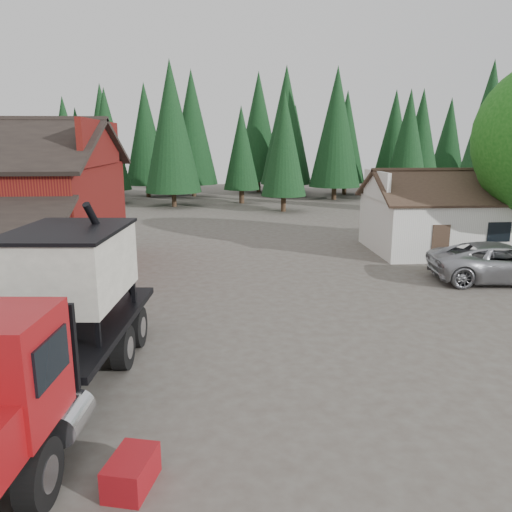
{
  "coord_description": "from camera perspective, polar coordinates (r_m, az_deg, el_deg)",
  "views": [
    {
      "loc": [
        0.53,
        -13.93,
        6.04
      ],
      "look_at": [
        1.8,
        4.52,
        1.8
      ],
      "focal_mm": 35.0,
      "sensor_mm": 36.0,
      "label": 1
    }
  ],
  "objects": [
    {
      "name": "ground",
      "position": [
        15.19,
        -5.72,
        -10.58
      ],
      "size": [
        120.0,
        120.0,
        0.0
      ],
      "primitive_type": "plane",
      "color": "#4A423A",
      "rests_on": "ground"
    },
    {
      "name": "farmhouse",
      "position": [
        29.99,
        20.72,
        3.69
      ],
      "size": [
        8.6,
        6.42,
        4.65
      ],
      "color": "silver",
      "rests_on": "ground"
    },
    {
      "name": "conifer_backdrop",
      "position": [
        56.26,
        -4.48,
        6.71
      ],
      "size": [
        76.0,
        16.0,
        16.0
      ],
      "primitive_type": null,
      "color": "black",
      "rests_on": "ground"
    },
    {
      "name": "near_pine_b",
      "position": [
        44.27,
        3.24,
        12.7
      ],
      "size": [
        3.96,
        3.96,
        10.4
      ],
      "color": "#382619",
      "rests_on": "ground"
    },
    {
      "name": "near_pine_c",
      "position": [
        45.34,
        24.99,
        12.82
      ],
      "size": [
        4.84,
        4.84,
        12.4
      ],
      "color": "#382619",
      "rests_on": "ground"
    },
    {
      "name": "near_pine_d",
      "position": [
        48.16,
        -9.64,
        14.35
      ],
      "size": [
        5.28,
        5.28,
        13.4
      ],
      "color": "#382619",
      "rests_on": "ground"
    },
    {
      "name": "feed_truck",
      "position": [
        12.32,
        -22.93,
        -6.72
      ],
      "size": [
        3.41,
        10.21,
        4.53
      ],
      "rotation": [
        0.0,
        0.0,
        -0.08
      ],
      "color": "black",
      "rests_on": "ground"
    },
    {
      "name": "silver_car",
      "position": [
        24.47,
        26.3,
        -0.67
      ],
      "size": [
        6.41,
        3.41,
        1.71
      ],
      "primitive_type": "imported",
      "rotation": [
        0.0,
        0.0,
        1.48
      ],
      "color": "#A0A2A8",
      "rests_on": "ground"
    },
    {
      "name": "equip_box",
      "position": [
        9.93,
        -14.05,
        -22.82
      ],
      "size": [
        0.94,
        1.23,
        0.6
      ],
      "primitive_type": "cube",
      "rotation": [
        0.0,
        0.0,
        -0.24
      ],
      "color": "maroon",
      "rests_on": "ground"
    }
  ]
}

